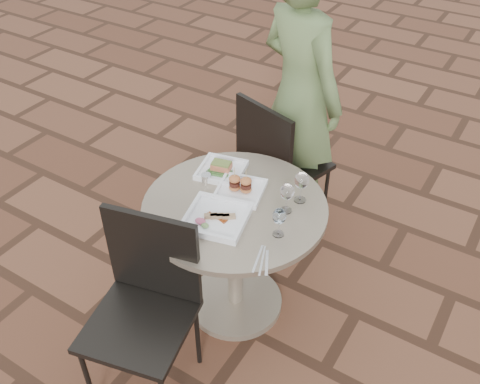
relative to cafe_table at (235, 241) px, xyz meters
The scene contains 13 objects.
ground 0.54m from the cafe_table, 32.74° to the right, with size 60.00×60.00×0.00m, color brown.
cafe_table is the anchor object (origin of this frame).
chair_far 0.70m from the cafe_table, 101.95° to the left, with size 0.55×0.55×0.93m.
chair_near 0.57m from the cafe_table, 101.86° to the right, with size 0.53×0.53×0.93m.
diner 1.00m from the cafe_table, 97.79° to the left, with size 0.63×0.41×1.72m, color #576E3D.
plate_salmon 0.38m from the cafe_table, 137.21° to the left, with size 0.27×0.27×0.06m.
plate_sliders 0.29m from the cafe_table, 106.13° to the left, with size 0.27×0.27×0.15m.
plate_tuna 0.30m from the cafe_table, 94.79° to the right, with size 0.34×0.34×0.03m.
wine_glass_right 0.45m from the cafe_table, 14.60° to the right, with size 0.06×0.06×0.15m.
wine_glass_mid 0.44m from the cafe_table, 21.44° to the left, with size 0.07×0.07×0.16m.
wine_glass_far 0.48m from the cafe_table, 37.83° to the left, with size 0.07×0.07×0.17m.
steel_ramekin 0.36m from the cafe_table, 159.63° to the left, with size 0.05×0.05×0.04m, color silver.
cutlery_set 0.47m from the cafe_table, 40.38° to the right, with size 0.08×0.18×0.00m, color silver, non-canonical shape.
Camera 1 is at (0.87, -1.54, 2.38)m, focal length 40.00 mm.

